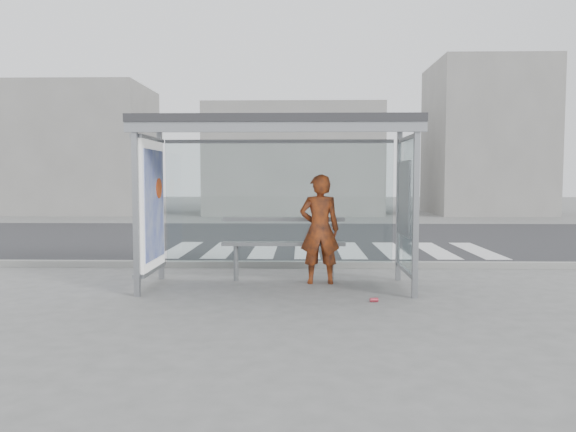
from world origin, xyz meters
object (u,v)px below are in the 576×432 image
(soda_can, at_px, (374,300))
(bench, at_px, (284,244))
(person, at_px, (320,229))
(bus_shelter, at_px, (253,161))

(soda_can, bearing_deg, bench, 129.75)
(person, xyz_separation_m, soda_can, (0.71, -1.35, -0.85))
(person, xyz_separation_m, bench, (-0.59, 0.22, -0.27))
(bench, distance_m, soda_can, 2.12)
(bus_shelter, height_order, person, bus_shelter)
(person, relative_size, soda_can, 15.79)
(bus_shelter, bearing_deg, bench, 49.11)
(bench, height_order, soda_can, bench)
(bus_shelter, distance_m, soda_can, 2.83)
(bus_shelter, bearing_deg, person, 16.11)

